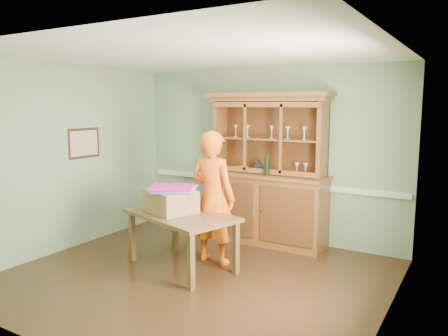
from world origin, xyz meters
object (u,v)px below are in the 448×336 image
Objects in this scene: dining_table at (182,220)px; person at (213,197)px; china_hutch at (266,191)px; cardboard_box at (170,201)px.

dining_table is 0.52m from person.
person is (-0.23, -1.18, 0.09)m from china_hutch.
person is at bearing -100.82° from china_hutch.
cardboard_box is 0.35× the size of person.
china_hutch is at bearing 67.47° from cardboard_box.
dining_table is at bearing 59.17° from person.
dining_table is at bearing -0.09° from cardboard_box.
china_hutch is at bearing -99.28° from person.
dining_table is 0.29m from cardboard_box.
person is at bearing 42.20° from cardboard_box.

